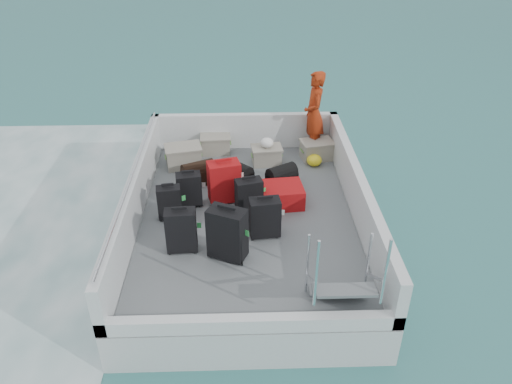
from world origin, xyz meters
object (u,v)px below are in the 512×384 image
suitcase_7 (249,196)px  crate_1 (216,145)px  suitcase_3 (227,234)px  crate_3 (317,151)px  suitcase_1 (169,203)px  suitcase_2 (189,190)px  crate_0 (184,157)px  crate_2 (267,156)px  suitcase_6 (265,218)px  passenger (314,114)px  suitcase_5 (224,182)px  suitcase_8 (276,195)px  suitcase_0 (181,231)px

suitcase_7 → crate_1: suitcase_7 is taller
suitcase_3 → crate_3: 3.36m
suitcase_1 → suitcase_2: suitcase_2 is taller
crate_0 → crate_2: crate_0 is taller
suitcase_1 → suitcase_6: bearing=-27.5°
suitcase_7 → crate_3: size_ratio=1.04×
crate_3 → crate_1: bearing=170.3°
passenger → suitcase_2: bearing=-53.6°
suitcase_5 → suitcase_7: bearing=-55.5°
crate_2 → crate_3: bearing=10.0°
suitcase_3 → crate_0: (-0.86, 2.71, -0.20)m
suitcase_7 → suitcase_2: bearing=152.1°
suitcase_3 → passenger: (1.59, 3.18, 0.42)m
passenger → suitcase_6: bearing=-24.2°
suitcase_6 → passenger: 2.94m
suitcase_7 → suitcase_8: (0.45, 0.21, -0.12)m
suitcase_7 → crate_0: (-1.18, 1.58, -0.10)m
suitcase_3 → crate_2: (0.68, 2.75, -0.23)m
suitcase_2 → crate_3: size_ratio=1.03×
suitcase_7 → crate_1: size_ratio=1.07×
suitcase_8 → passenger: passenger is taller
suitcase_3 → suitcase_7: size_ratio=1.34×
suitcase_3 → crate_2: suitcase_3 is taller
suitcase_6 → passenger: passenger is taller
suitcase_1 → crate_0: suitcase_1 is taller
crate_0 → crate_3: crate_0 is taller
suitcase_2 → suitcase_5: suitcase_5 is taller
suitcase_1 → suitcase_5: 0.97m
crate_1 → crate_3: crate_3 is taller
crate_3 → passenger: bearing=102.0°
suitcase_3 → passenger: size_ratio=0.48×
crate_3 → suitcase_6: bearing=-114.4°
crate_1 → crate_3: size_ratio=0.97×
suitcase_2 → suitcase_8: bearing=-9.2°
passenger → crate_2: bearing=-67.6°
suitcase_6 → suitcase_7: size_ratio=1.06×
suitcase_5 → crate_3: (1.72, 1.44, -0.18)m
suitcase_3 → crate_1: (-0.29, 3.25, -0.22)m
suitcase_0 → passenger: passenger is taller
crate_3 → passenger: (-0.06, 0.26, 0.64)m
suitcase_7 → crate_2: size_ratio=1.12×
suitcase_3 → suitcase_6: bearing=66.8°
suitcase_1 → suitcase_7: size_ratio=0.95×
suitcase_0 → crate_0: (-0.21, 2.54, -0.15)m
suitcase_6 → crate_3: size_ratio=1.10×
suitcase_5 → suitcase_8: 0.88m
suitcase_1 → suitcase_8: 1.72m
suitcase_8 → crate_2: (-0.09, 1.42, -0.01)m
suitcase_6 → suitcase_8: 0.90m
passenger → suitcase_5: bearing=-47.3°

